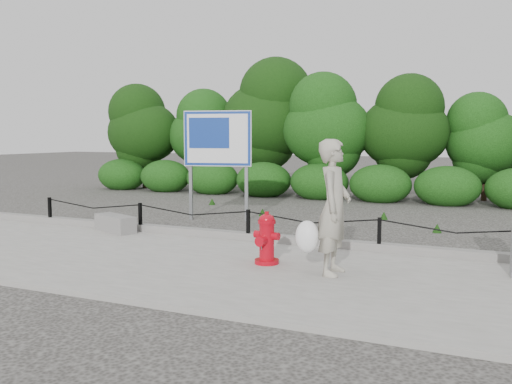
{
  "coord_description": "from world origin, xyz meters",
  "views": [
    {
      "loc": [
        4.28,
        -9.32,
        2.09
      ],
      "look_at": [
        0.08,
        0.2,
        1.0
      ],
      "focal_mm": 38.0,
      "sensor_mm": 36.0,
      "label": 1
    }
  ],
  "objects": [
    {
      "name": "sidewalk",
      "position": [
        0.0,
        -2.0,
        0.04
      ],
      "size": [
        14.0,
        4.0,
        0.08
      ],
      "primitive_type": "cube",
      "color": "gray",
      "rests_on": "ground"
    },
    {
      "name": "treeline",
      "position": [
        -0.1,
        8.96,
        2.47
      ],
      "size": [
        20.27,
        3.65,
        4.8
      ],
      "color": "black",
      "rests_on": "ground"
    },
    {
      "name": "chain_barrier",
      "position": [
        0.0,
        0.0,
        0.46
      ],
      "size": [
        10.06,
        0.06,
        0.6
      ],
      "color": "black",
      "rests_on": "sidewalk"
    },
    {
      "name": "ground",
      "position": [
        0.0,
        0.0,
        0.0
      ],
      "size": [
        90.0,
        90.0,
        0.0
      ],
      "primitive_type": "plane",
      "color": "#2D2B28",
      "rests_on": "ground"
    },
    {
      "name": "pedestrian",
      "position": [
        2.16,
        -1.8,
        1.03
      ],
      "size": [
        0.77,
        0.73,
        1.96
      ],
      "rotation": [
        0.0,
        0.0,
        1.61
      ],
      "color": "#A39E8C",
      "rests_on": "sidewalk"
    },
    {
      "name": "advertising_sign",
      "position": [
        -1.9,
        2.36,
        1.89
      ],
      "size": [
        1.64,
        0.49,
        2.68
      ],
      "rotation": [
        0.0,
        0.0,
        0.23
      ],
      "color": "slate",
      "rests_on": "ground"
    },
    {
      "name": "curb",
      "position": [
        0.0,
        0.05,
        0.15
      ],
      "size": [
        14.0,
        0.22,
        0.14
      ],
      "primitive_type": "cube",
      "color": "slate",
      "rests_on": "sidewalk"
    },
    {
      "name": "fire_hydrant",
      "position": [
        1.05,
        -1.6,
        0.47
      ],
      "size": [
        0.44,
        0.46,
        0.83
      ],
      "rotation": [
        0.0,
        0.0,
        -0.13
      ],
      "color": "#B80615",
      "rests_on": "sidewalk"
    },
    {
      "name": "concrete_block",
      "position": [
        -2.96,
        -0.25,
        0.25
      ],
      "size": [
        1.14,
        0.75,
        0.34
      ],
      "primitive_type": "cube",
      "rotation": [
        0.0,
        0.0,
        -0.38
      ],
      "color": "slate",
      "rests_on": "sidewalk"
    }
  ]
}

